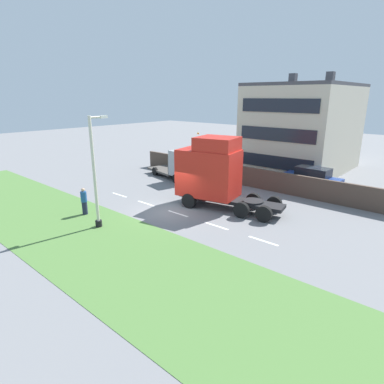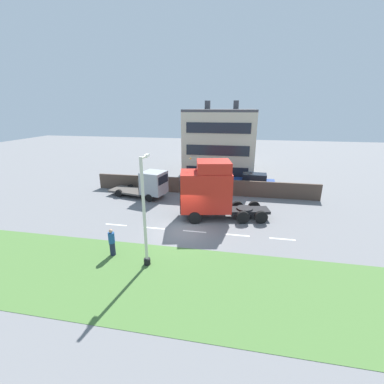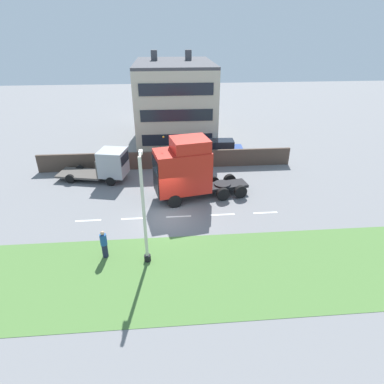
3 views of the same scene
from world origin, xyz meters
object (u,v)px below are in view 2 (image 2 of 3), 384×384
lorry_cab (209,190)px  lamp_post (145,219)px  pedestrian (112,242)px  parked_car (253,183)px  flatbed_truck (150,184)px

lorry_cab → lamp_post: lamp_post is taller
lorry_cab → pedestrian: (-6.88, 5.26, -1.58)m
pedestrian → parked_car: bearing=-31.9°
lamp_post → pedestrian: size_ratio=3.60×
lamp_post → flatbed_truck: bearing=18.4°
parked_car → lamp_post: (-15.40, 6.73, 1.92)m
lamp_post → pedestrian: bearing=77.9°
lorry_cab → parked_car: size_ratio=1.64×
flatbed_truck → lamp_post: bearing=30.9°
flatbed_truck → lamp_post: lamp_post is taller
lorry_cab → pedestrian: lorry_cab is taller
parked_car → pedestrian: size_ratio=2.60×
lorry_cab → flatbed_truck: lorry_cab is taller
parked_car → pedestrian: 17.50m
lamp_post → pedestrian: lamp_post is taller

